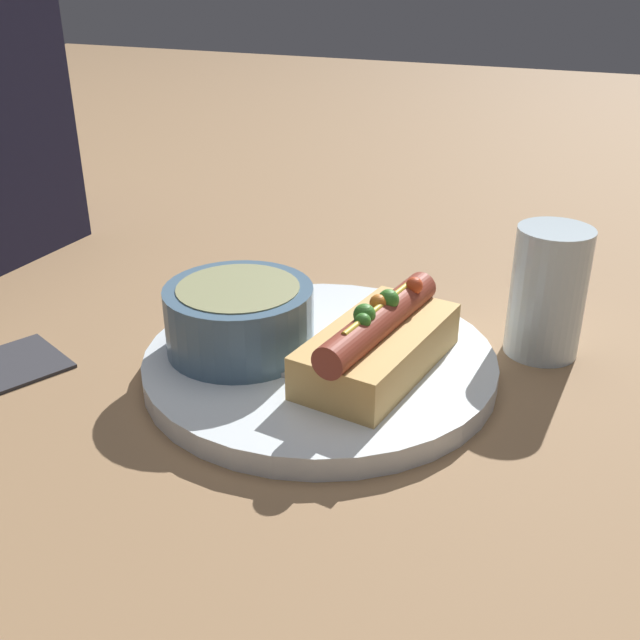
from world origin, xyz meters
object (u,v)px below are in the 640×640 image
hot_dog (379,342)px  spoon (260,367)px  soup_bowl (239,315)px  drinking_glass (548,292)px

hot_dog → spoon: (-0.04, 0.08, -0.02)m
soup_bowl → spoon: bearing=-130.2°
hot_dog → spoon: 0.10m
soup_bowl → spoon: 0.05m
hot_dog → soup_bowl: size_ratio=1.33×
hot_dog → spoon: size_ratio=1.04×
spoon → drinking_glass: 0.26m
hot_dog → drinking_glass: size_ratio=1.42×
spoon → soup_bowl: bearing=-44.4°
soup_bowl → drinking_glass: size_ratio=1.07×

